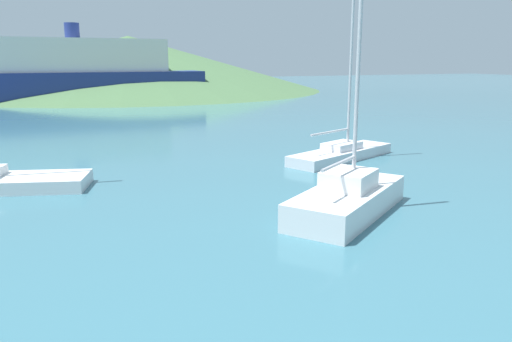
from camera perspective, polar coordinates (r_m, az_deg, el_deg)
sailboat_inner at (r=14.97m, az=10.46°, el=-2.92°), size 5.23×4.44×8.39m
sailboat_outer at (r=23.14m, az=9.77°, el=2.32°), size 6.28×3.84×9.77m
ferry_distant at (r=58.14m, az=-19.95°, el=10.38°), size 27.70×7.22×8.22m
hill_central at (r=76.67m, az=-14.31°, el=11.85°), size 55.60×55.60×7.76m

